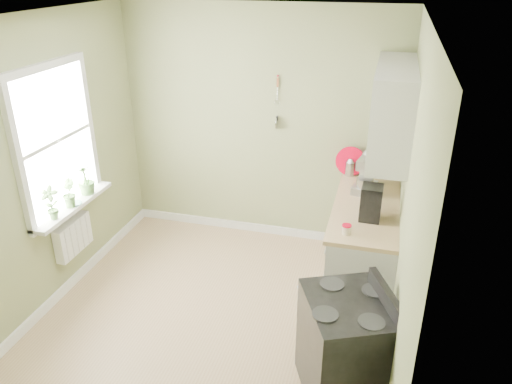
% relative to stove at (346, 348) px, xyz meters
% --- Properties ---
extents(floor, '(3.20, 3.60, 0.02)m').
position_rel_stove_xyz_m(floor, '(-1.28, 0.51, -0.45)').
color(floor, tan).
rests_on(floor, ground).
extents(ceiling, '(3.20, 3.60, 0.02)m').
position_rel_stove_xyz_m(ceiling, '(-1.28, 0.51, 2.27)').
color(ceiling, white).
rests_on(ceiling, wall_back).
extents(wall_back, '(3.20, 0.02, 2.70)m').
position_rel_stove_xyz_m(wall_back, '(-1.28, 2.32, 0.91)').
color(wall_back, '#929968').
rests_on(wall_back, floor).
extents(wall_left, '(0.02, 3.60, 2.70)m').
position_rel_stove_xyz_m(wall_left, '(-2.89, 0.51, 0.91)').
color(wall_left, '#929968').
rests_on(wall_left, floor).
extents(wall_right, '(0.02, 3.60, 2.70)m').
position_rel_stove_xyz_m(wall_right, '(0.33, 0.51, 0.91)').
color(wall_right, '#929968').
rests_on(wall_right, floor).
extents(base_cabinets, '(0.60, 1.60, 0.87)m').
position_rel_stove_xyz_m(base_cabinets, '(0.02, 1.51, -0.00)').
color(base_cabinets, silver).
rests_on(base_cabinets, floor).
extents(countertop, '(0.64, 1.60, 0.04)m').
position_rel_stove_xyz_m(countertop, '(0.01, 1.51, 0.45)').
color(countertop, tan).
rests_on(countertop, base_cabinets).
extents(upper_cabinets, '(0.35, 1.40, 0.80)m').
position_rel_stove_xyz_m(upper_cabinets, '(0.15, 1.61, 1.41)').
color(upper_cabinets, silver).
rests_on(upper_cabinets, wall_right).
extents(window, '(0.06, 1.14, 1.44)m').
position_rel_stove_xyz_m(window, '(-2.86, 0.81, 1.11)').
color(window, white).
rests_on(window, wall_left).
extents(window_sill, '(0.18, 1.14, 0.04)m').
position_rel_stove_xyz_m(window_sill, '(-2.79, 0.81, 0.44)').
color(window_sill, white).
rests_on(window_sill, wall_left).
extents(radiator, '(0.12, 0.50, 0.35)m').
position_rel_stove_xyz_m(radiator, '(-2.82, 0.76, 0.11)').
color(radiator, white).
rests_on(radiator, wall_left).
extents(wall_utensils, '(0.02, 0.14, 0.58)m').
position_rel_stove_xyz_m(wall_utensils, '(-1.08, 2.29, 1.13)').
color(wall_utensils, tan).
rests_on(wall_utensils, wall_back).
extents(stove, '(0.87, 0.88, 0.98)m').
position_rel_stove_xyz_m(stove, '(0.00, 0.00, 0.00)').
color(stove, black).
rests_on(stove, floor).
extents(stand_mixer, '(0.26, 0.36, 0.41)m').
position_rel_stove_xyz_m(stand_mixer, '(-0.04, 1.85, 0.65)').
color(stand_mixer, '#B2B2B7').
rests_on(stand_mixer, countertop).
extents(kettle, '(0.19, 0.11, 0.20)m').
position_rel_stove_xyz_m(kettle, '(-0.23, 2.23, 0.57)').
color(kettle, silver).
rests_on(kettle, countertop).
extents(coffee_maker, '(0.19, 0.21, 0.33)m').
position_rel_stove_xyz_m(coffee_maker, '(0.05, 1.23, 0.63)').
color(coffee_maker, black).
rests_on(coffee_maker, countertop).
extents(red_tray, '(0.33, 0.06, 0.33)m').
position_rel_stove_xyz_m(red_tray, '(-0.23, 2.23, 0.64)').
color(red_tray, '#C00221').
rests_on(red_tray, countertop).
extents(jar, '(0.08, 0.08, 0.09)m').
position_rel_stove_xyz_m(jar, '(-0.13, 0.89, 0.52)').
color(jar, beige).
rests_on(jar, countertop).
extents(plant_a, '(0.20, 0.17, 0.33)m').
position_rel_stove_xyz_m(plant_a, '(-2.78, 0.48, 0.63)').
color(plant_a, '#456D34').
rests_on(plant_a, window_sill).
extents(plant_b, '(0.20, 0.20, 0.28)m').
position_rel_stove_xyz_m(plant_b, '(-2.78, 0.75, 0.61)').
color(plant_b, '#456D34').
rests_on(plant_b, window_sill).
extents(plant_c, '(0.24, 0.24, 0.31)m').
position_rel_stove_xyz_m(plant_c, '(-2.78, 1.06, 0.62)').
color(plant_c, '#456D34').
rests_on(plant_c, window_sill).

